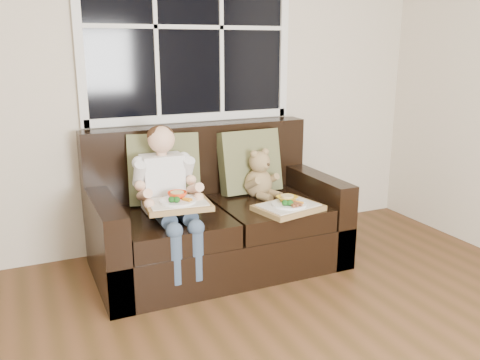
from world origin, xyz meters
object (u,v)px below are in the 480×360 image
loveseat (215,222)px  teddy_bear (259,177)px  child (167,186)px  tray_left (178,203)px  tray_right (288,206)px

loveseat → teddy_bear: 0.46m
loveseat → teddy_bear: (0.36, 0.01, 0.29)m
loveseat → teddy_bear: bearing=1.5°
child → tray_left: bearing=-82.7°
tray_left → tray_right: 0.75m
child → teddy_bear: bearing=10.1°
child → teddy_bear: size_ratio=2.41×
child → tray_left: (0.02, -0.16, -0.07)m
loveseat → tray_left: 0.52m
loveseat → child: child is taller
teddy_bear → tray_left: 0.76m
child → tray_right: size_ratio=1.87×
tray_left → tray_right: tray_left is taller
loveseat → tray_right: 0.56m
child → tray_right: 0.82m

